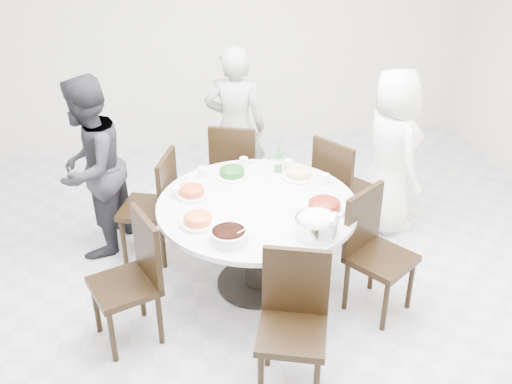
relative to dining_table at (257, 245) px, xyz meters
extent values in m
cube|color=silver|center=(-0.01, -0.23, -0.38)|extent=(6.00, 6.00, 0.01)
cube|color=silver|center=(-0.01, 2.77, 1.02)|extent=(6.00, 0.01, 2.80)
cylinder|color=silver|center=(0.00, 0.00, 0.00)|extent=(1.50, 1.50, 0.75)
cube|color=black|center=(0.89, 0.62, 0.10)|extent=(0.58, 0.58, 0.95)
cube|color=black|center=(0.02, 1.15, 0.10)|extent=(0.54, 0.54, 0.95)
cube|color=black|center=(-0.82, 0.58, 0.10)|extent=(0.54, 0.54, 0.95)
cube|color=black|center=(-1.00, -0.43, 0.10)|extent=(0.54, 0.54, 0.95)
cube|color=black|center=(0.02, -1.09, 0.10)|extent=(0.53, 0.53, 0.95)
cube|color=black|center=(0.84, -0.45, 0.10)|extent=(0.59, 0.59, 0.95)
imported|color=white|center=(1.32, 0.68, 0.37)|extent=(0.58, 0.79, 1.49)
imported|color=black|center=(0.04, 1.36, 0.41)|extent=(0.66, 0.52, 1.57)
imported|color=black|center=(-1.25, 0.77, 0.40)|extent=(0.84, 0.92, 1.55)
cylinder|color=white|center=(-0.12, 0.45, 0.41)|extent=(0.26, 0.26, 0.07)
cylinder|color=white|center=(0.40, 0.34, 0.41)|extent=(0.26, 0.26, 0.07)
cylinder|color=white|center=(-0.47, 0.19, 0.41)|extent=(0.24, 0.24, 0.06)
cylinder|color=white|center=(0.46, -0.19, 0.41)|extent=(0.30, 0.30, 0.08)
cylinder|color=white|center=(-0.46, -0.22, 0.41)|extent=(0.25, 0.25, 0.06)
cylinder|color=silver|center=(0.32, -0.48, 0.44)|extent=(0.30, 0.30, 0.13)
cylinder|color=white|center=(-0.28, -0.45, 0.41)|extent=(0.26, 0.26, 0.08)
cylinder|color=#2D7133|center=(0.26, 0.48, 0.49)|extent=(0.06, 0.06, 0.23)
cylinder|color=white|center=(-0.03, 0.64, 0.42)|extent=(0.07, 0.07, 0.08)
camera|label=1|loc=(-0.70, -3.78, 2.62)|focal=42.00mm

